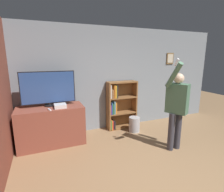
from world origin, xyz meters
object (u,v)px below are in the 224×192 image
at_px(television, 48,88).
at_px(game_console, 60,106).
at_px(waste_bin, 134,124).
at_px(bookshelf, 119,105).
at_px(person, 177,105).

height_order(television, game_console, television).
height_order(game_console, waste_bin, game_console).
relative_size(television, bookshelf, 0.87).
xyz_separation_m(television, bookshelf, (1.78, 0.17, -0.60)).
height_order(bookshelf, person, person).
relative_size(television, person, 0.60).
relative_size(game_console, person, 0.13).
distance_m(game_console, person, 2.45).
bearing_deg(waste_bin, game_console, -179.59).
relative_size(game_console, waste_bin, 0.63).
bearing_deg(television, bookshelf, 5.46).
relative_size(bookshelf, waste_bin, 3.31).
bearing_deg(bookshelf, person, -67.91).
bearing_deg(bookshelf, game_console, -165.80).
relative_size(television, game_console, 4.58).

